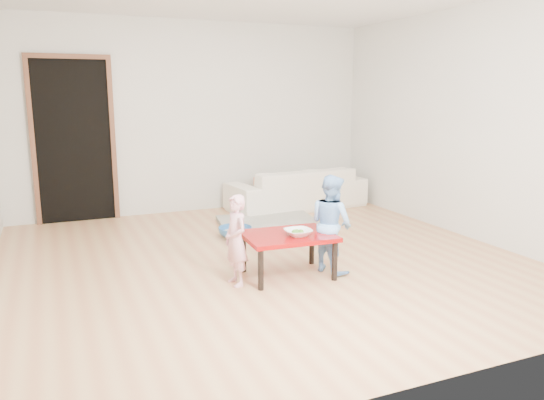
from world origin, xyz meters
TOP-DOWN VIEW (x-y plane):
  - floor at (0.00, 0.00)m, footprint 5.00×5.00m
  - back_wall at (0.00, 2.50)m, footprint 5.00×0.02m
  - right_wall at (2.50, 0.00)m, footprint 0.02×5.00m
  - doorway at (-1.60, 2.48)m, footprint 1.02×0.08m
  - sofa at (1.34, 2.05)m, footprint 2.05×0.96m
  - cushion at (0.89, 1.85)m, footprint 0.43×0.38m
  - red_table at (0.02, -0.52)m, footprint 0.82×0.64m
  - bowl at (0.08, -0.61)m, footprint 0.24×0.24m
  - broccoli at (0.08, -0.61)m, footprint 0.12×0.12m
  - child_pink at (-0.48, -0.54)m, footprint 0.22×0.31m
  - child_blue at (0.45, -0.55)m, footprint 0.44×0.51m
  - basin at (0.01, 0.90)m, footprint 0.39×0.39m
  - blanket at (0.57, 1.22)m, footprint 1.35×1.18m

SIDE VIEW (x-z plane):
  - floor at x=0.00m, z-range -0.01..0.01m
  - blanket at x=0.57m, z-range 0.00..0.06m
  - basin at x=0.01m, z-range 0.00..0.12m
  - red_table at x=0.02m, z-range 0.00..0.40m
  - sofa at x=1.34m, z-range 0.00..0.58m
  - child_pink at x=-0.48m, z-range 0.00..0.80m
  - broccoli at x=0.08m, z-range 0.40..0.45m
  - bowl at x=0.08m, z-range 0.40..0.46m
  - cushion at x=0.89m, z-range 0.38..0.49m
  - child_blue at x=0.45m, z-range 0.00..0.91m
  - doorway at x=-1.60m, z-range -0.03..2.08m
  - back_wall at x=0.00m, z-range 0.00..2.60m
  - right_wall at x=2.50m, z-range 0.00..2.60m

